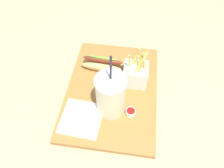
{
  "coord_description": "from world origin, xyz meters",
  "views": [
    {
      "loc": [
        -0.47,
        -0.07,
        0.68
      ],
      "look_at": [
        0.0,
        0.0,
        0.05
      ],
      "focal_mm": 33.71,
      "sensor_mm": 36.0,
      "label": 1
    }
  ],
  "objects_px": {
    "napkin_stack": "(81,118)",
    "ketchup_cup_1": "(131,112)",
    "hot_dog_1": "(103,64)",
    "fries_basket": "(135,74)",
    "soda_cup": "(111,96)"
  },
  "relations": [
    {
      "from": "soda_cup",
      "to": "fries_basket",
      "type": "bearing_deg",
      "value": -29.18
    },
    {
      "from": "soda_cup",
      "to": "ketchup_cup_1",
      "type": "height_order",
      "value": "soda_cup"
    },
    {
      "from": "napkin_stack",
      "to": "ketchup_cup_1",
      "type": "bearing_deg",
      "value": -75.07
    },
    {
      "from": "soda_cup",
      "to": "ketchup_cup_1",
      "type": "xyz_separation_m",
      "value": [
        -0.01,
        -0.07,
        -0.07
      ]
    },
    {
      "from": "hot_dog_1",
      "to": "napkin_stack",
      "type": "bearing_deg",
      "value": 171.54
    },
    {
      "from": "soda_cup",
      "to": "fries_basket",
      "type": "relative_size",
      "value": 1.65
    },
    {
      "from": "soda_cup",
      "to": "fries_basket",
      "type": "xyz_separation_m",
      "value": [
        0.14,
        -0.08,
        -0.04
      ]
    },
    {
      "from": "soda_cup",
      "to": "napkin_stack",
      "type": "height_order",
      "value": "soda_cup"
    },
    {
      "from": "fries_basket",
      "to": "ketchup_cup_1",
      "type": "bearing_deg",
      "value": 178.62
    },
    {
      "from": "soda_cup",
      "to": "fries_basket",
      "type": "distance_m",
      "value": 0.16
    },
    {
      "from": "hot_dog_1",
      "to": "ketchup_cup_1",
      "type": "distance_m",
      "value": 0.24
    },
    {
      "from": "hot_dog_1",
      "to": "soda_cup",
      "type": "bearing_deg",
      "value": -162.46
    },
    {
      "from": "soda_cup",
      "to": "fries_basket",
      "type": "height_order",
      "value": "soda_cup"
    },
    {
      "from": "hot_dog_1",
      "to": "napkin_stack",
      "type": "height_order",
      "value": "hot_dog_1"
    },
    {
      "from": "fries_basket",
      "to": "napkin_stack",
      "type": "bearing_deg",
      "value": 138.3
    }
  ]
}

